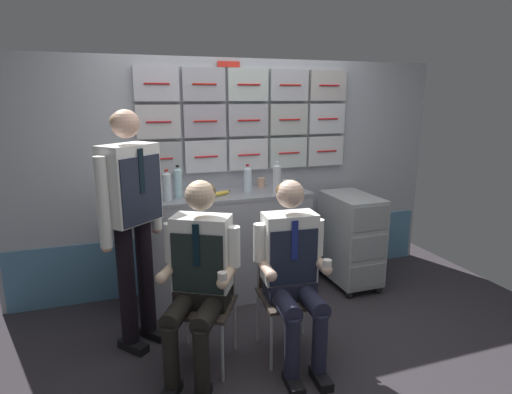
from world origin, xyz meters
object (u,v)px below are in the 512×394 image
crew_member_standing (132,209)px  water_bottle_blue_cap (248,179)px  service_trolley (351,237)px  crew_member_right (293,265)px  snack_banana (222,193)px  folding_chair_right (285,281)px  folding_chair_left (207,288)px  espresso_cup_small (285,184)px  crew_member_left (199,270)px

crew_member_standing → water_bottle_blue_cap: 1.16m
service_trolley → crew_member_standing: bearing=-169.2°
crew_member_right → snack_banana: 1.08m
folding_chair_right → crew_member_right: 0.24m
folding_chair_left → espresso_cup_small: espresso_cup_small is taller
service_trolley → snack_banana: size_ratio=5.22×
folding_chair_right → crew_member_standing: crew_member_standing is taller
service_trolley → crew_member_left: crew_member_left is taller
folding_chair_right → crew_member_standing: bearing=159.8°
service_trolley → crew_member_left: (-1.65, -0.83, 0.23)m
crew_member_left → espresso_cup_small: 1.50m
espresso_cup_small → crew_member_right: bearing=-110.3°
espresso_cup_small → snack_banana: espresso_cup_small is taller
crew_member_right → water_bottle_blue_cap: 1.13m
water_bottle_blue_cap → espresso_cup_small: 0.40m
crew_member_right → snack_banana: size_ratio=7.37×
folding_chair_right → snack_banana: bearing=105.7°
crew_member_left → crew_member_standing: bearing=130.2°
espresso_cup_small → snack_banana: 0.65m
water_bottle_blue_cap → espresso_cup_small: size_ratio=3.38×
espresso_cup_small → folding_chair_left: bearing=-137.1°
crew_member_standing → espresso_cup_small: crew_member_standing is taller
crew_member_right → espresso_cup_small: size_ratio=16.97×
folding_chair_left → crew_member_standing: crew_member_standing is taller
crew_member_standing → snack_banana: (0.77, 0.48, -0.05)m
crew_member_left → crew_member_right: (0.63, -0.09, -0.02)m
service_trolley → snack_banana: (-1.25, 0.10, 0.51)m
service_trolley → crew_member_left: 1.86m
folding_chair_left → crew_member_standing: (-0.45, 0.31, 0.53)m
crew_member_left → folding_chair_left: bearing=60.8°
folding_chair_left → espresso_cup_small: size_ratio=11.17×
service_trolley → espresso_cup_small: size_ratio=12.02×
crew_member_standing → folding_chair_right: bearing=-20.2°
folding_chair_right → crew_member_right: bearing=-94.4°
crew_member_left → snack_banana: size_ratio=7.50×
crew_member_left → water_bottle_blue_cap: crew_member_left is taller
folding_chair_left → water_bottle_blue_cap: size_ratio=3.30×
service_trolley → espresso_cup_small: (-0.61, 0.20, 0.53)m
folding_chair_left → snack_banana: (0.32, 0.79, 0.48)m
crew_member_left → water_bottle_blue_cap: bearing=56.2°
folding_chair_left → crew_member_left: 0.26m
service_trolley → crew_member_standing: 2.14m
crew_member_standing → espresso_cup_small: (1.42, 0.59, -0.03)m
water_bottle_blue_cap → espresso_cup_small: bearing=9.0°
water_bottle_blue_cap → espresso_cup_small: water_bottle_blue_cap is taller
folding_chair_right → espresso_cup_small: 1.16m
crew_member_right → snack_banana: (-0.23, 1.01, 0.30)m
folding_chair_right → crew_member_right: (-0.01, -0.16, 0.19)m
folding_chair_left → crew_member_right: crew_member_right is taller
folding_chair_left → crew_member_right: bearing=-22.3°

